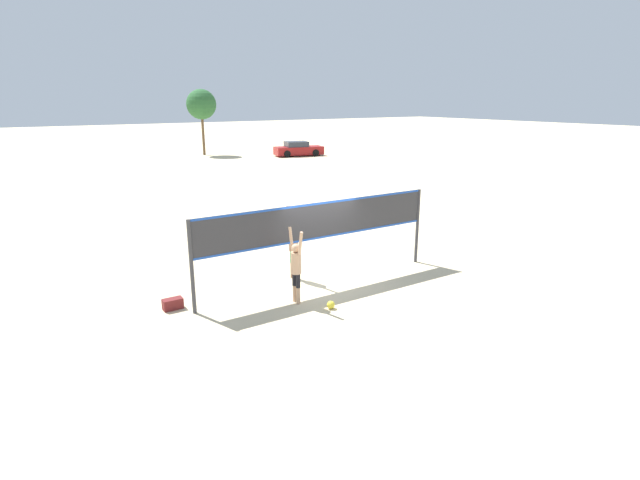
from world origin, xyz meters
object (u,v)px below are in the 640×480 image
player_blocker (293,242)px  volleyball (331,305)px  tree_right_cluster (201,105)px  player_spiker (296,265)px  gear_bag (173,304)px  volleyball_net (320,226)px  parked_car_near (298,149)px

player_blocker → volleyball: bearing=-7.2°
player_blocker → tree_right_cluster: (9.99, 34.83, 3.57)m
player_spiker → tree_right_cluster: size_ratio=0.33×
player_spiker → gear_bag: 3.41m
player_spiker → player_blocker: bearing=-27.7°
volleyball_net → tree_right_cluster: tree_right_cluster is taller
player_spiker → gear_bag: bearing=64.9°
gear_bag → parked_car_near: bearing=54.3°
player_spiker → gear_bag: (-2.97, 1.39, -0.94)m
volleyball → gear_bag: gear_bag is taller
player_blocker → gear_bag: 3.99m
volleyball_net → gear_bag: 4.62m
player_spiker → parked_car_near: 35.71m
player_blocker → parked_car_near: size_ratio=0.46×
gear_bag → parked_car_near: 36.17m
gear_bag → volleyball_net: bearing=-7.4°
volleyball → tree_right_cluster: size_ratio=0.03×
parked_car_near → gear_bag: bearing=-113.8°
volleyball_net → volleyball: volleyball_net is taller
gear_bag → player_blocker: bearing=4.0°
volleyball_net → parked_car_near: 34.36m
parked_car_near → volleyball: bearing=-107.1°
volleyball → gear_bag: (-3.53, 2.24, 0.04)m
volleyball_net → player_blocker: size_ratio=3.50×
volleyball_net → volleyball: 2.51m
volleyball_net → gear_bag: volleyball_net is taller
volleyball_net → gear_bag: bearing=172.6°
gear_bag → parked_car_near: parked_car_near is taller
player_spiker → tree_right_cluster: bearing=-16.6°
gear_bag → tree_right_cluster: tree_right_cluster is taller
parked_car_near → volleyball_net: bearing=-107.4°
volleyball_net → player_spiker: volleyball_net is taller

